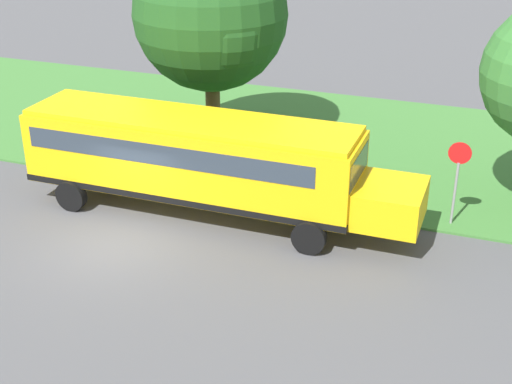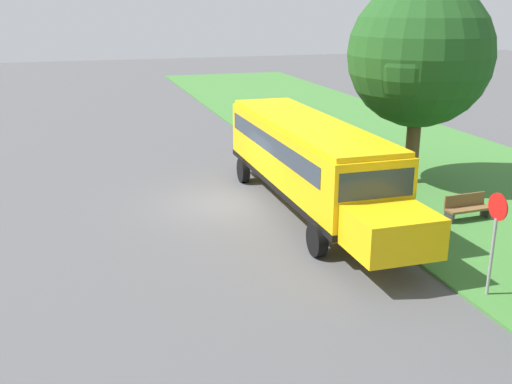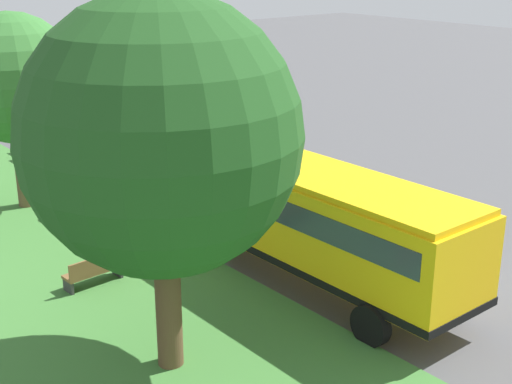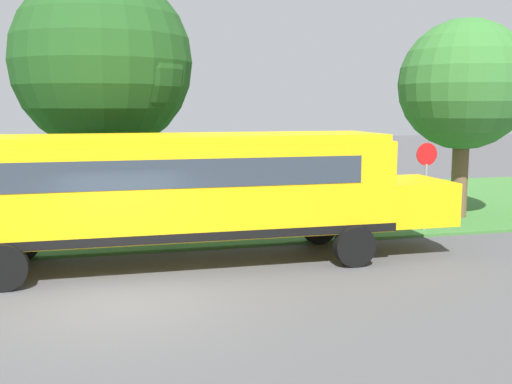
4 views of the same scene
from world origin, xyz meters
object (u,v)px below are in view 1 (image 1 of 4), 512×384
stop_sign (457,174)px  park_bench (323,156)px  school_bus (200,157)px  oak_tree_beside_bus (213,17)px

stop_sign → park_bench: size_ratio=1.69×
school_bus → stop_sign: school_bus is taller
park_bench → school_bus: bearing=-29.7°
school_bus → stop_sign: bearing=103.8°
school_bus → stop_sign: size_ratio=4.53×
stop_sign → park_bench: 5.78m
stop_sign → oak_tree_beside_bus: bearing=-109.3°
oak_tree_beside_bus → stop_sign: (3.23, 9.21, -3.35)m
school_bus → park_bench: school_bus is taller
school_bus → oak_tree_beside_bus: oak_tree_beside_bus is taller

